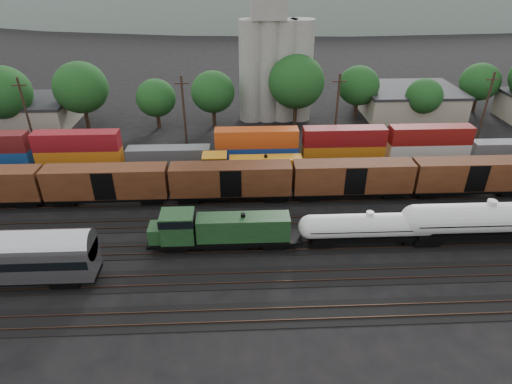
{
  "coord_description": "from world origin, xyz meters",
  "views": [
    {
      "loc": [
        -3.64,
        -42.48,
        28.03
      ],
      "look_at": [
        -1.66,
        2.0,
        3.0
      ],
      "focal_mm": 30.0,
      "sensor_mm": 36.0,
      "label": 1
    }
  ],
  "objects_px": {
    "green_locomotive": "(216,230)",
    "orange_locomotive": "(245,168)",
    "tank_car_a": "(368,227)",
    "grain_silo": "(275,59)"
  },
  "relations": [
    {
      "from": "green_locomotive",
      "to": "orange_locomotive",
      "type": "bearing_deg",
      "value": 77.29
    },
    {
      "from": "tank_car_a",
      "to": "grain_silo",
      "type": "xyz_separation_m",
      "value": [
        -6.77,
        41.0,
        8.88
      ]
    },
    {
      "from": "tank_car_a",
      "to": "orange_locomotive",
      "type": "height_order",
      "value": "orange_locomotive"
    },
    {
      "from": "orange_locomotive",
      "to": "grain_silo",
      "type": "distance_m",
      "value": 28.14
    },
    {
      "from": "green_locomotive",
      "to": "tank_car_a",
      "type": "xyz_separation_m",
      "value": [
        16.22,
        0.0,
        -0.1
      ]
    },
    {
      "from": "green_locomotive",
      "to": "orange_locomotive",
      "type": "distance_m",
      "value": 15.38
    },
    {
      "from": "green_locomotive",
      "to": "grain_silo",
      "type": "distance_m",
      "value": 42.98
    },
    {
      "from": "tank_car_a",
      "to": "grain_silo",
      "type": "bearing_deg",
      "value": 99.38
    },
    {
      "from": "green_locomotive",
      "to": "orange_locomotive",
      "type": "relative_size",
      "value": 0.99
    },
    {
      "from": "green_locomotive",
      "to": "tank_car_a",
      "type": "distance_m",
      "value": 16.22
    }
  ]
}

